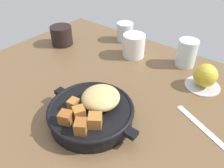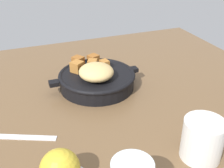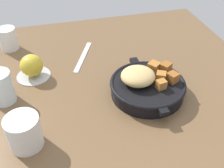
{
  "view_description": "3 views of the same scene",
  "coord_description": "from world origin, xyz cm",
  "px_view_note": "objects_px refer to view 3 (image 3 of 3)",
  "views": [
    {
      "loc": [
        29.06,
        -33.21,
        42.19
      ],
      "look_at": [
        0.5,
        2.88,
        7.23
      ],
      "focal_mm": 35.37,
      "sensor_mm": 36.0,
      "label": 1
    },
    {
      "loc": [
        22.01,
        63.69,
        40.52
      ],
      "look_at": [
        -2.42,
        0.64,
        3.42
      ],
      "focal_mm": 45.65,
      "sensor_mm": 36.0,
      "label": 2
    },
    {
      "loc": [
        -57.02,
        20.52,
        52.79
      ],
      "look_at": [
        2.83,
        4.83,
        3.53
      ],
      "focal_mm": 44.01,
      "sensor_mm": 36.0,
      "label": 3
    }
  ],
  "objects_px": {
    "butter_knife": "(83,56)",
    "ceramic_mug_white": "(24,132)",
    "white_creamer_pitcher": "(8,39)",
    "water_glass_tall": "(1,87)",
    "red_apple": "(32,65)",
    "cast_iron_skillet": "(146,84)"
  },
  "relations": [
    {
      "from": "butter_knife",
      "to": "water_glass_tall",
      "type": "bearing_deg",
      "value": 147.77
    },
    {
      "from": "red_apple",
      "to": "white_creamer_pitcher",
      "type": "relative_size",
      "value": 0.87
    },
    {
      "from": "white_creamer_pitcher",
      "to": "ceramic_mug_white",
      "type": "distance_m",
      "value": 0.47
    },
    {
      "from": "cast_iron_skillet",
      "to": "red_apple",
      "type": "bearing_deg",
      "value": 62.14
    },
    {
      "from": "white_creamer_pitcher",
      "to": "ceramic_mug_white",
      "type": "xyz_separation_m",
      "value": [
        -0.47,
        -0.05,
        0.0
      ]
    },
    {
      "from": "white_creamer_pitcher",
      "to": "ceramic_mug_white",
      "type": "height_order",
      "value": "ceramic_mug_white"
    },
    {
      "from": "cast_iron_skillet",
      "to": "red_apple",
      "type": "distance_m",
      "value": 0.36
    },
    {
      "from": "red_apple",
      "to": "water_glass_tall",
      "type": "height_order",
      "value": "water_glass_tall"
    },
    {
      "from": "red_apple",
      "to": "water_glass_tall",
      "type": "relative_size",
      "value": 0.75
    },
    {
      "from": "ceramic_mug_white",
      "to": "butter_knife",
      "type": "bearing_deg",
      "value": -29.51
    },
    {
      "from": "cast_iron_skillet",
      "to": "water_glass_tall",
      "type": "xyz_separation_m",
      "value": [
        0.07,
        0.4,
        0.02
      ]
    },
    {
      "from": "water_glass_tall",
      "to": "ceramic_mug_white",
      "type": "relative_size",
      "value": 1.12
    },
    {
      "from": "red_apple",
      "to": "ceramic_mug_white",
      "type": "height_order",
      "value": "ceramic_mug_white"
    },
    {
      "from": "red_apple",
      "to": "ceramic_mug_white",
      "type": "bearing_deg",
      "value": 174.79
    },
    {
      "from": "butter_knife",
      "to": "water_glass_tall",
      "type": "relative_size",
      "value": 2.07
    },
    {
      "from": "butter_knife",
      "to": "ceramic_mug_white",
      "type": "height_order",
      "value": "ceramic_mug_white"
    },
    {
      "from": "white_creamer_pitcher",
      "to": "water_glass_tall",
      "type": "relative_size",
      "value": 0.86
    },
    {
      "from": "cast_iron_skillet",
      "to": "butter_knife",
      "type": "bearing_deg",
      "value": 31.24
    },
    {
      "from": "butter_knife",
      "to": "water_glass_tall",
      "type": "xyz_separation_m",
      "value": [
        -0.17,
        0.26,
        0.05
      ]
    },
    {
      "from": "red_apple",
      "to": "ceramic_mug_white",
      "type": "relative_size",
      "value": 0.84
    },
    {
      "from": "cast_iron_skillet",
      "to": "ceramic_mug_white",
      "type": "bearing_deg",
      "value": 107.51
    },
    {
      "from": "ceramic_mug_white",
      "to": "water_glass_tall",
      "type": "bearing_deg",
      "value": 18.16
    }
  ]
}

